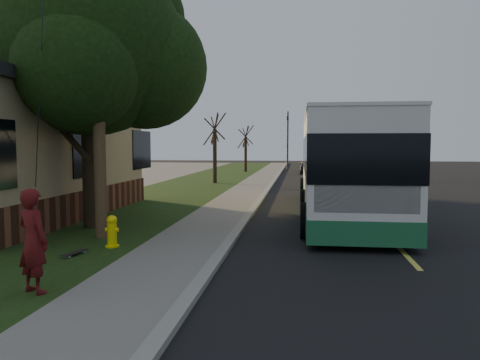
{
  "coord_description": "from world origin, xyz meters",
  "views": [
    {
      "loc": [
        1.68,
        -10.17,
        2.43
      ],
      "look_at": [
        0.13,
        1.92,
        1.5
      ],
      "focal_mm": 35.0,
      "sensor_mm": 36.0,
      "label": 1
    }
  ],
  "objects_px": {
    "leafy_tree": "(93,47)",
    "transit_bus": "(342,163)",
    "skateboard_spare": "(40,240)",
    "distant_car": "(311,165)",
    "fire_hydrant": "(112,231)",
    "skateboard_main": "(75,253)",
    "bare_tree_near": "(215,149)",
    "traffic_signal": "(288,137)",
    "bare_tree_far": "(246,149)",
    "skateboarder": "(33,241)",
    "utility_pole": "(97,55)"
  },
  "relations": [
    {
      "from": "fire_hydrant",
      "to": "skateboard_main",
      "type": "height_order",
      "value": "fire_hydrant"
    },
    {
      "from": "transit_bus",
      "to": "distant_car",
      "type": "height_order",
      "value": "transit_bus"
    },
    {
      "from": "bare_tree_far",
      "to": "skateboard_main",
      "type": "bearing_deg",
      "value": -90.14
    },
    {
      "from": "transit_bus",
      "to": "utility_pole",
      "type": "bearing_deg",
      "value": -140.07
    },
    {
      "from": "utility_pole",
      "to": "transit_bus",
      "type": "height_order",
      "value": "utility_pole"
    },
    {
      "from": "skateboard_main",
      "to": "skateboarder",
      "type": "bearing_deg",
      "value": -76.92
    },
    {
      "from": "utility_pole",
      "to": "leafy_tree",
      "type": "relative_size",
      "value": 1.16
    },
    {
      "from": "skateboarder",
      "to": "skateboard_main",
      "type": "bearing_deg",
      "value": -52.2
    },
    {
      "from": "skateboard_main",
      "to": "transit_bus",
      "type": "bearing_deg",
      "value": 49.49
    },
    {
      "from": "leafy_tree",
      "to": "skateboard_main",
      "type": "distance_m",
      "value": 6.25
    },
    {
      "from": "skateboard_main",
      "to": "bare_tree_far",
      "type": "bearing_deg",
      "value": 89.86
    },
    {
      "from": "skateboarder",
      "to": "distant_car",
      "type": "bearing_deg",
      "value": -74.24
    },
    {
      "from": "fire_hydrant",
      "to": "distant_car",
      "type": "xyz_separation_m",
      "value": [
        5.2,
        29.02,
        0.26
      ]
    },
    {
      "from": "fire_hydrant",
      "to": "skateboard_main",
      "type": "relative_size",
      "value": 1.0
    },
    {
      "from": "distant_car",
      "to": "skateboard_spare",
      "type": "bearing_deg",
      "value": -98.66
    },
    {
      "from": "leafy_tree",
      "to": "bare_tree_far",
      "type": "distance_m",
      "value": 27.56
    },
    {
      "from": "utility_pole",
      "to": "transit_bus",
      "type": "relative_size",
      "value": 0.73
    },
    {
      "from": "bare_tree_near",
      "to": "bare_tree_far",
      "type": "xyz_separation_m",
      "value": [
        0.5,
        12.0,
        -0.15
      ]
    },
    {
      "from": "leafy_tree",
      "to": "transit_bus",
      "type": "xyz_separation_m",
      "value": [
        7.3,
        3.73,
        -3.38
      ]
    },
    {
      "from": "transit_bus",
      "to": "skateboard_spare",
      "type": "distance_m",
      "value": 9.93
    },
    {
      "from": "traffic_signal",
      "to": "transit_bus",
      "type": "bearing_deg",
      "value": -84.56
    },
    {
      "from": "bare_tree_far",
      "to": "traffic_signal",
      "type": "bearing_deg",
      "value": 48.81
    },
    {
      "from": "fire_hydrant",
      "to": "skateboarder",
      "type": "bearing_deg",
      "value": -88.29
    },
    {
      "from": "skateboarder",
      "to": "transit_bus",
      "type": "bearing_deg",
      "value": -95.34
    },
    {
      "from": "fire_hydrant",
      "to": "traffic_signal",
      "type": "relative_size",
      "value": 0.13
    },
    {
      "from": "utility_pole",
      "to": "bare_tree_far",
      "type": "bearing_deg",
      "value": 89.4
    },
    {
      "from": "bare_tree_near",
      "to": "bare_tree_far",
      "type": "height_order",
      "value": "bare_tree_near"
    },
    {
      "from": "skateboard_spare",
      "to": "distant_car",
      "type": "xyz_separation_m",
      "value": [
        7.16,
        28.7,
        0.57
      ]
    },
    {
      "from": "bare_tree_near",
      "to": "skateboard_main",
      "type": "bearing_deg",
      "value": -88.71
    },
    {
      "from": "distant_car",
      "to": "bare_tree_far",
      "type": "bearing_deg",
      "value": 175.41
    },
    {
      "from": "leafy_tree",
      "to": "skateboarder",
      "type": "relative_size",
      "value": 4.66
    },
    {
      "from": "skateboarder",
      "to": "skateboard_main",
      "type": "relative_size",
      "value": 2.27
    },
    {
      "from": "bare_tree_far",
      "to": "skateboard_main",
      "type": "distance_m",
      "value": 30.94
    },
    {
      "from": "traffic_signal",
      "to": "skateboard_spare",
      "type": "bearing_deg",
      "value": -98.55
    },
    {
      "from": "utility_pole",
      "to": "leafy_tree",
      "type": "height_order",
      "value": "utility_pole"
    },
    {
      "from": "bare_tree_far",
      "to": "traffic_signal",
      "type": "height_order",
      "value": "traffic_signal"
    },
    {
      "from": "utility_pole",
      "to": "skateboard_main",
      "type": "bearing_deg",
      "value": -82.94
    },
    {
      "from": "skateboarder",
      "to": "traffic_signal",
      "type": "bearing_deg",
      "value": -69.88
    },
    {
      "from": "fire_hydrant",
      "to": "leafy_tree",
      "type": "height_order",
      "value": "leafy_tree"
    },
    {
      "from": "bare_tree_near",
      "to": "skateboard_spare",
      "type": "relative_size",
      "value": 6.12
    },
    {
      "from": "utility_pole",
      "to": "traffic_signal",
      "type": "relative_size",
      "value": 1.65
    },
    {
      "from": "fire_hydrant",
      "to": "transit_bus",
      "type": "distance_m",
      "value": 8.68
    },
    {
      "from": "bare_tree_near",
      "to": "skateboard_spare",
      "type": "bearing_deg",
      "value": -93.45
    },
    {
      "from": "skateboard_main",
      "to": "bare_tree_near",
      "type": "bearing_deg",
      "value": 91.29
    },
    {
      "from": "skateboard_main",
      "to": "skateboard_spare",
      "type": "relative_size",
      "value": 1.05
    },
    {
      "from": "leafy_tree",
      "to": "bare_tree_far",
      "type": "relative_size",
      "value": 1.94
    },
    {
      "from": "fire_hydrant",
      "to": "distant_car",
      "type": "bearing_deg",
      "value": 79.84
    },
    {
      "from": "fire_hydrant",
      "to": "traffic_signal",
      "type": "height_order",
      "value": "traffic_signal"
    },
    {
      "from": "fire_hydrant",
      "to": "leafy_tree",
      "type": "relative_size",
      "value": 0.09
    },
    {
      "from": "skateboard_main",
      "to": "distant_car",
      "type": "height_order",
      "value": "distant_car"
    }
  ]
}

